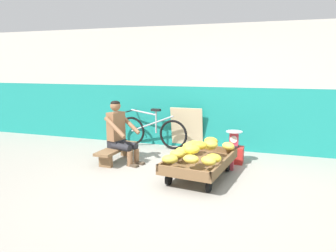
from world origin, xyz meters
The scene contains 11 objects.
ground_plane centered at (0.00, 0.00, 0.00)m, with size 80.00×80.00×0.00m, color gray.
back_wall centered at (0.00, 2.69, 1.30)m, with size 16.00×0.30×2.60m.
banana_cart centered at (0.17, 0.68, 0.24)m, with size 1.02×1.53×0.36m.
banana_pile centered at (0.15, 0.66, 0.46)m, with size 0.99×1.30×0.26m.
low_bench centered at (-1.51, 1.08, 0.20)m, with size 0.36×1.12×0.27m.
vendor_seated centered at (-1.43, 1.06, 0.57)m, with size 0.73×0.59×1.14m.
plastic_crate centered at (0.57, 1.68, 0.15)m, with size 0.36×0.28×0.30m.
weighing_scale centered at (0.57, 1.67, 0.45)m, with size 0.30×0.30×0.29m.
bicycle_near_left centered at (-1.28, 2.30, 0.35)m, with size 1.66×0.48×0.86m.
sign_board centered at (-0.53, 2.48, 0.44)m, with size 0.70×0.20×0.89m.
shopping_bag centered at (0.54, 1.25, 0.12)m, with size 0.18×0.12×0.24m, color #D13D4C.
Camera 1 is at (1.21, -4.08, 1.75)m, focal length 33.94 mm.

